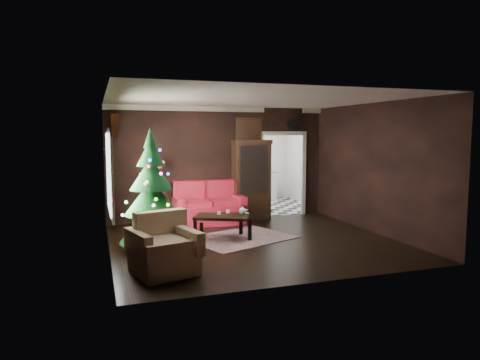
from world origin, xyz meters
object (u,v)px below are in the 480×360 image
object	(u,v)px
christmas_tree	(151,194)
teapot	(242,211)
loveseat	(209,203)
wall_clock	(292,124)
kitchen_table	(255,196)
floor_lamp	(157,192)
armchair	(164,244)
curio_cabinet	(251,182)
coffee_table	(222,227)

from	to	relation	value
christmas_tree	teapot	size ratio (longest dim) A/B	13.91
loveseat	wall_clock	bearing A→B (deg)	9.66
kitchen_table	teapot	bearing A→B (deg)	-114.65
floor_lamp	armchair	bearing A→B (deg)	-96.28
loveseat	curio_cabinet	bearing A→B (deg)	10.83
floor_lamp	christmas_tree	world-z (taller)	christmas_tree
floor_lamp	armchair	size ratio (longest dim) A/B	1.60
coffee_table	wall_clock	bearing A→B (deg)	39.07
curio_cabinet	floor_lamp	size ratio (longest dim) A/B	1.29
curio_cabinet	coffee_table	xyz separation A→B (m)	(-1.29, -1.84, -0.70)
floor_lamp	christmas_tree	distance (m)	1.99
armchair	kitchen_table	world-z (taller)	armchair
wall_clock	kitchen_table	size ratio (longest dim) A/B	0.43
armchair	wall_clock	bearing A→B (deg)	28.67
loveseat	kitchen_table	distance (m)	2.45
teapot	kitchen_table	size ratio (longest dim) A/B	0.22
coffee_table	kitchen_table	xyz separation A→B (m)	(1.94, 3.27, 0.12)
floor_lamp	wall_clock	xyz separation A→B (m)	(3.58, 0.50, 1.55)
kitchen_table	curio_cabinet	bearing A→B (deg)	-114.44
wall_clock	christmas_tree	bearing A→B (deg)	-148.23
loveseat	teapot	bearing A→B (deg)	-80.05
christmas_tree	armchair	world-z (taller)	christmas_tree
curio_cabinet	christmas_tree	size ratio (longest dim) A/B	0.84
curio_cabinet	floor_lamp	world-z (taller)	curio_cabinet
coffee_table	wall_clock	world-z (taller)	wall_clock
floor_lamp	coffee_table	distance (m)	1.96
coffee_table	kitchen_table	distance (m)	3.81
kitchen_table	floor_lamp	bearing A→B (deg)	-149.98
christmas_tree	teapot	bearing A→B (deg)	11.95
loveseat	curio_cabinet	world-z (taller)	curio_cabinet
christmas_tree	loveseat	bearing A→B (deg)	52.05
curio_cabinet	kitchen_table	bearing A→B (deg)	65.56
christmas_tree	coffee_table	bearing A→B (deg)	16.09
christmas_tree	coffee_table	world-z (taller)	christmas_tree
coffee_table	teapot	xyz separation A→B (m)	(0.43, -0.02, 0.32)
armchair	kitchen_table	bearing A→B (deg)	40.72
floor_lamp	loveseat	bearing A→B (deg)	4.63
loveseat	armchair	bearing A→B (deg)	-114.82
curio_cabinet	christmas_tree	world-z (taller)	christmas_tree
floor_lamp	armchair	world-z (taller)	floor_lamp
floor_lamp	kitchen_table	distance (m)	3.53
curio_cabinet	kitchen_table	distance (m)	1.67
loveseat	floor_lamp	world-z (taller)	floor_lamp
loveseat	wall_clock	distance (m)	3.04
curio_cabinet	coffee_table	size ratio (longest dim) A/B	1.77
christmas_tree	coffee_table	size ratio (longest dim) A/B	2.09
coffee_table	christmas_tree	bearing A→B (deg)	-163.91
teapot	armchair	bearing A→B (deg)	-136.21
floor_lamp	coffee_table	size ratio (longest dim) A/B	1.37
curio_cabinet	teapot	size ratio (longest dim) A/B	11.75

